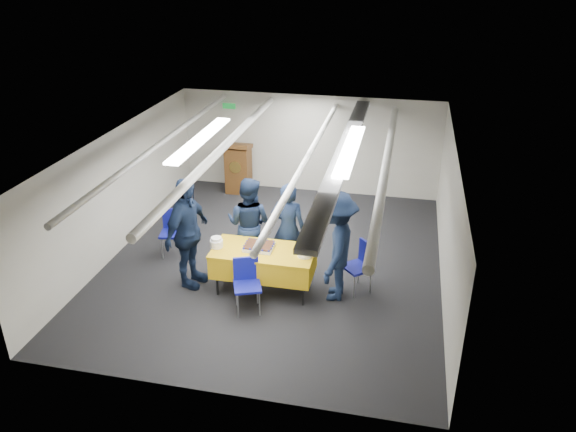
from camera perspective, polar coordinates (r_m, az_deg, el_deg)
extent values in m
plane|color=black|center=(10.46, -1.37, -4.59)|extent=(7.00, 7.00, 0.00)
cube|color=beige|center=(13.12, 2.16, 7.30)|extent=(6.00, 0.02, 2.30)
cube|color=beige|center=(10.98, -16.80, 2.47)|extent=(0.02, 7.00, 2.30)
cube|color=beige|center=(9.73, 15.95, -0.42)|extent=(0.02, 7.00, 2.30)
cube|color=silver|center=(9.52, -1.51, 7.43)|extent=(6.00, 7.00, 0.02)
cylinder|color=silver|center=(10.20, -12.58, 7.40)|extent=(0.10, 6.90, 0.10)
cylinder|color=silver|center=(9.81, -6.65, 6.89)|extent=(0.14, 6.90, 0.14)
cylinder|color=silver|center=(9.46, 2.06, 6.09)|extent=(0.10, 6.90, 0.10)
cylinder|color=silver|center=(9.35, 9.94, 5.21)|extent=(0.14, 6.90, 0.14)
cube|color=gray|center=(9.35, 5.71, 6.39)|extent=(0.28, 6.90, 0.08)
cube|color=white|center=(9.90, -8.90, 7.72)|extent=(0.25, 2.60, 0.04)
cube|color=white|center=(9.32, 6.34, 6.74)|extent=(0.25, 2.60, 0.04)
cube|color=#0C591E|center=(13.33, -6.01, 11.05)|extent=(0.30, 0.04, 0.12)
cylinder|color=black|center=(9.48, -7.19, -7.00)|extent=(0.04, 0.04, 0.36)
cylinder|color=black|center=(9.15, 1.51, -8.09)|extent=(0.04, 0.04, 0.36)
cylinder|color=black|center=(9.96, -6.08, -5.21)|extent=(0.04, 0.04, 0.36)
cylinder|color=black|center=(9.65, 2.19, -6.16)|extent=(0.04, 0.04, 0.36)
cube|color=gold|center=(9.34, -2.50, -4.70)|extent=(1.67, 0.82, 0.39)
cube|color=gold|center=(9.24, -2.52, -3.58)|extent=(1.69, 0.84, 0.03)
cube|color=white|center=(9.27, -2.97, -3.17)|extent=(0.47, 0.38, 0.06)
cube|color=black|center=(9.25, -2.97, -2.95)|extent=(0.46, 0.36, 0.02)
sphere|color=#0F1A90|center=(9.16, -4.51, -3.30)|extent=(0.04, 0.04, 0.04)
sphere|color=#0F1A90|center=(9.45, -3.93, -2.33)|extent=(0.04, 0.04, 0.04)
sphere|color=#0F1A90|center=(9.13, -3.88, -3.37)|extent=(0.04, 0.04, 0.04)
sphere|color=#0F1A90|center=(9.42, -3.32, -2.40)|extent=(0.04, 0.04, 0.04)
sphere|color=#0F1A90|center=(9.11, -3.25, -3.44)|extent=(0.04, 0.04, 0.04)
sphere|color=#0F1A90|center=(9.40, -2.70, -2.46)|extent=(0.04, 0.04, 0.04)
sphere|color=#0F1A90|center=(9.08, -2.61, -3.51)|extent=(0.04, 0.04, 0.04)
sphere|color=#0F1A90|center=(9.38, -2.09, -2.52)|extent=(0.04, 0.04, 0.04)
sphere|color=#0F1A90|center=(9.06, -1.97, -3.58)|extent=(0.04, 0.04, 0.04)
sphere|color=#0F1A90|center=(9.35, -1.46, -2.59)|extent=(0.04, 0.04, 0.04)
sphere|color=#0F1A90|center=(9.24, -4.48, -3.04)|extent=(0.04, 0.04, 0.04)
sphere|color=#0F1A90|center=(9.13, -1.73, -3.34)|extent=(0.04, 0.04, 0.04)
sphere|color=#0F1A90|center=(9.31, -4.33, -2.80)|extent=(0.04, 0.04, 0.04)
sphere|color=#0F1A90|center=(9.20, -1.60, -3.09)|extent=(0.04, 0.04, 0.04)
sphere|color=#0F1A90|center=(9.38, -4.18, -2.56)|extent=(0.04, 0.04, 0.04)
sphere|color=#0F1A90|center=(9.28, -1.47, -2.84)|extent=(0.04, 0.04, 0.04)
cylinder|color=white|center=(9.37, -7.27, -2.79)|extent=(0.21, 0.21, 0.12)
cylinder|color=white|center=(9.33, -7.30, -2.32)|extent=(0.18, 0.18, 0.05)
cylinder|color=white|center=(9.03, 1.73, -3.79)|extent=(0.24, 0.24, 0.11)
cylinder|color=white|center=(8.99, 1.73, -3.34)|extent=(0.19, 0.19, 0.05)
cube|color=#5B3616|center=(13.28, -5.05, 4.69)|extent=(0.55, 0.45, 1.10)
cube|color=#5B3616|center=(13.05, -5.19, 7.11)|extent=(0.62, 0.53, 0.21)
cylinder|color=gold|center=(13.02, -5.38, 4.95)|extent=(0.28, 0.02, 0.28)
cylinder|color=gray|center=(8.88, -5.12, -9.08)|extent=(0.02, 0.02, 0.43)
cylinder|color=gray|center=(8.90, -2.91, -8.91)|extent=(0.02, 0.02, 0.43)
cylinder|color=gray|center=(9.16, -5.27, -7.88)|extent=(0.02, 0.02, 0.43)
cylinder|color=gray|center=(9.18, -3.14, -7.73)|extent=(0.02, 0.02, 0.43)
cube|color=navy|center=(8.90, -4.16, -7.14)|extent=(0.54, 0.54, 0.04)
cube|color=navy|center=(8.95, -4.31, -5.30)|extent=(0.39, 0.18, 0.40)
cylinder|color=gray|center=(9.60, 5.54, -6.23)|extent=(0.02, 0.02, 0.43)
cylinder|color=gray|center=(9.37, 6.75, -7.16)|extent=(0.02, 0.02, 0.43)
cylinder|color=gray|center=(9.77, 7.17, -5.68)|extent=(0.02, 0.02, 0.43)
cylinder|color=gray|center=(9.55, 8.40, -6.57)|extent=(0.02, 0.02, 0.43)
cube|color=navy|center=(9.45, 7.04, -5.19)|extent=(0.59, 0.59, 0.04)
cube|color=navy|center=(9.44, 8.03, -3.73)|extent=(0.30, 0.32, 0.40)
cylinder|color=gray|center=(10.69, -12.67, -3.25)|extent=(0.02, 0.02, 0.43)
cylinder|color=gray|center=(10.61, -10.89, -3.30)|extent=(0.02, 0.02, 0.43)
cylinder|color=gray|center=(10.98, -12.26, -2.40)|extent=(0.02, 0.02, 0.43)
cylinder|color=gray|center=(10.90, -10.53, -2.44)|extent=(0.02, 0.02, 0.43)
cube|color=navy|center=(10.68, -11.70, -1.73)|extent=(0.49, 0.49, 0.04)
cube|color=navy|center=(10.75, -11.58, -0.23)|extent=(0.40, 0.11, 0.40)
imported|color=black|center=(9.74, 0.03, -1.30)|extent=(0.65, 0.45, 1.70)
imported|color=black|center=(9.92, -3.99, -0.78)|extent=(0.92, 0.77, 1.72)
imported|color=black|center=(9.46, -10.20, -1.76)|extent=(0.70, 1.21, 1.94)
imported|color=black|center=(9.03, 4.85, -3.10)|extent=(0.71, 1.22, 1.87)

